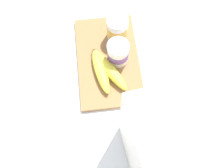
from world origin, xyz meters
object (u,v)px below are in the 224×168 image
(yogurt_cup_front, at_px, (117,29))
(banana_bunch, at_px, (105,70))
(cutting_board, at_px, (108,60))
(cereal_box, at_px, (142,147))
(yogurt_cup_back, at_px, (118,53))

(yogurt_cup_front, bearing_deg, banana_bunch, -22.36)
(cutting_board, bearing_deg, yogurt_cup_front, 154.05)
(cutting_board, distance_m, cereal_box, 0.37)
(yogurt_cup_back, relative_size, banana_bunch, 0.50)
(cutting_board, xyz_separation_m, yogurt_cup_back, (0.01, 0.03, 0.05))
(banana_bunch, bearing_deg, cutting_board, 164.16)
(cereal_box, xyz_separation_m, yogurt_cup_front, (-0.42, -0.01, -0.08))
(cutting_board, height_order, yogurt_cup_front, yogurt_cup_front)
(cereal_box, bearing_deg, banana_bunch, -174.10)
(cereal_box, relative_size, yogurt_cup_back, 3.27)
(cutting_board, distance_m, yogurt_cup_front, 0.11)
(yogurt_cup_front, distance_m, banana_bunch, 0.15)
(cutting_board, relative_size, banana_bunch, 2.01)
(cereal_box, xyz_separation_m, yogurt_cup_back, (-0.33, -0.02, -0.08))
(cutting_board, height_order, banana_bunch, banana_bunch)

